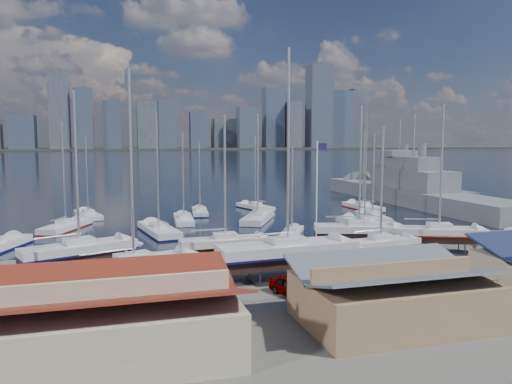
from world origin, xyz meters
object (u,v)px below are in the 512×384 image
object	(u,v)px
car_a	(293,287)
flagpole	(318,192)
sailboat_cradle_0	(79,251)
naval_ship_east	(412,195)
naval_ship_west	(398,186)

from	to	relation	value
car_a	flagpole	size ratio (longest dim) A/B	0.36
sailboat_cradle_0	naval_ship_east	world-z (taller)	naval_ship_east
sailboat_cradle_0	naval_ship_west	bearing A→B (deg)	16.30
naval_ship_west	car_a	bearing A→B (deg)	144.96
sailboat_cradle_0	flagpole	xyz separation A→B (m)	(22.58, -1.08, 4.81)
naval_ship_east	naval_ship_west	distance (m)	17.54
naval_ship_east	flagpole	bearing A→B (deg)	135.69
car_a	naval_ship_east	bearing A→B (deg)	27.31
car_a	sailboat_cradle_0	bearing A→B (deg)	124.34
naval_ship_east	flagpole	world-z (taller)	naval_ship_east
car_a	flagpole	xyz separation A→B (m)	(6.37, 10.15, 6.17)
naval_ship_west	flagpole	size ratio (longest dim) A/B	3.82
flagpole	car_a	bearing A→B (deg)	-122.12
naval_ship_west	car_a	distance (m)	78.81
naval_ship_west	car_a	size ratio (longest dim) A/B	10.64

